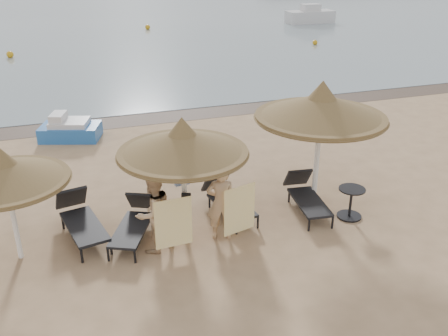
{
  "coord_description": "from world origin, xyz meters",
  "views": [
    {
      "loc": [
        -2.76,
        -8.98,
        6.2
      ],
      "look_at": [
        0.66,
        1.2,
        1.34
      ],
      "focal_mm": 40.0,
      "sensor_mm": 36.0,
      "label": 1
    }
  ],
  "objects_px": {
    "lounger_near_right": "(227,198)",
    "person_right": "(221,197)",
    "pedal_boat": "(70,129)",
    "lounger_far_left": "(80,218)",
    "lounger_far_right": "(306,195)",
    "palapa_center": "(183,143)",
    "palapa_right": "(321,107)",
    "side_table": "(350,204)",
    "palapa_left": "(4,172)",
    "person_left": "(153,207)",
    "lounger_near_left": "(135,221)"
  },
  "relations": [
    {
      "from": "lounger_far_left",
      "to": "pedal_boat",
      "type": "distance_m",
      "value": 6.54
    },
    {
      "from": "palapa_center",
      "to": "pedal_boat",
      "type": "xyz_separation_m",
      "value": [
        -2.22,
        7.32,
        -1.94
      ]
    },
    {
      "from": "palapa_left",
      "to": "pedal_boat",
      "type": "distance_m",
      "value": 7.42
    },
    {
      "from": "person_right",
      "to": "pedal_boat",
      "type": "height_order",
      "value": "person_right"
    },
    {
      "from": "lounger_near_right",
      "to": "person_right",
      "type": "height_order",
      "value": "person_right"
    },
    {
      "from": "person_left",
      "to": "pedal_boat",
      "type": "relative_size",
      "value": 0.95
    },
    {
      "from": "palapa_left",
      "to": "lounger_near_left",
      "type": "xyz_separation_m",
      "value": [
        2.49,
        0.07,
        -1.64
      ]
    },
    {
      "from": "lounger_far_right",
      "to": "palapa_left",
      "type": "bearing_deg",
      "value": -173.09
    },
    {
      "from": "side_table",
      "to": "lounger_far_left",
      "type": "bearing_deg",
      "value": 168.49
    },
    {
      "from": "palapa_center",
      "to": "lounger_near_left",
      "type": "distance_m",
      "value": 2.22
    },
    {
      "from": "lounger_far_left",
      "to": "lounger_far_right",
      "type": "relative_size",
      "value": 1.1
    },
    {
      "from": "lounger_near_left",
      "to": "lounger_far_right",
      "type": "xyz_separation_m",
      "value": [
        4.32,
        -0.08,
        0.0
      ]
    },
    {
      "from": "palapa_left",
      "to": "person_left",
      "type": "distance_m",
      "value": 3.05
    },
    {
      "from": "side_table",
      "to": "person_left",
      "type": "xyz_separation_m",
      "value": [
        -4.83,
        0.12,
        0.7
      ]
    },
    {
      "from": "palapa_center",
      "to": "palapa_right",
      "type": "distance_m",
      "value": 3.64
    },
    {
      "from": "lounger_near_left",
      "to": "person_left",
      "type": "xyz_separation_m",
      "value": [
        0.33,
        -0.69,
        0.67
      ]
    },
    {
      "from": "lounger_near_right",
      "to": "side_table",
      "type": "relative_size",
      "value": 2.55
    },
    {
      "from": "palapa_left",
      "to": "side_table",
      "type": "height_order",
      "value": "palapa_left"
    },
    {
      "from": "palapa_left",
      "to": "palapa_center",
      "type": "height_order",
      "value": "palapa_center"
    },
    {
      "from": "person_left",
      "to": "pedal_boat",
      "type": "xyz_separation_m",
      "value": [
        -1.43,
        7.71,
        -0.72
      ]
    },
    {
      "from": "lounger_far_left",
      "to": "side_table",
      "type": "bearing_deg",
      "value": -23.15
    },
    {
      "from": "palapa_left",
      "to": "lounger_near_right",
      "type": "xyz_separation_m",
      "value": [
        4.86,
        0.47,
        -1.64
      ]
    },
    {
      "from": "lounger_near_left",
      "to": "person_right",
      "type": "distance_m",
      "value": 2.09
    },
    {
      "from": "side_table",
      "to": "pedal_boat",
      "type": "distance_m",
      "value": 10.02
    },
    {
      "from": "side_table",
      "to": "person_right",
      "type": "bearing_deg",
      "value": 177.95
    },
    {
      "from": "lounger_near_left",
      "to": "lounger_near_right",
      "type": "xyz_separation_m",
      "value": [
        2.37,
        0.39,
        -0.0
      ]
    },
    {
      "from": "lounger_far_right",
      "to": "person_left",
      "type": "distance_m",
      "value": 4.09
    },
    {
      "from": "lounger_far_right",
      "to": "person_right",
      "type": "xyz_separation_m",
      "value": [
        -2.46,
        -0.61,
        0.65
      ]
    },
    {
      "from": "lounger_far_right",
      "to": "person_right",
      "type": "height_order",
      "value": "person_right"
    },
    {
      "from": "palapa_left",
      "to": "lounger_near_right",
      "type": "height_order",
      "value": "palapa_left"
    },
    {
      "from": "lounger_far_left",
      "to": "lounger_near_right",
      "type": "relative_size",
      "value": 1.11
    },
    {
      "from": "side_table",
      "to": "person_right",
      "type": "relative_size",
      "value": 0.37
    },
    {
      "from": "palapa_right",
      "to": "lounger_near_left",
      "type": "bearing_deg",
      "value": -177.51
    },
    {
      "from": "lounger_near_right",
      "to": "lounger_far_right",
      "type": "relative_size",
      "value": 0.99
    },
    {
      "from": "lounger_near_right",
      "to": "person_right",
      "type": "distance_m",
      "value": 1.37
    },
    {
      "from": "person_right",
      "to": "pedal_boat",
      "type": "xyz_separation_m",
      "value": [
        -2.96,
        7.71,
        -0.71
      ]
    },
    {
      "from": "palapa_right",
      "to": "person_right",
      "type": "height_order",
      "value": "palapa_right"
    },
    {
      "from": "palapa_right",
      "to": "pedal_boat",
      "type": "bearing_deg",
      "value": 130.45
    },
    {
      "from": "palapa_left",
      "to": "lounger_far_left",
      "type": "xyz_separation_m",
      "value": [
        1.32,
        0.55,
        -1.6
      ]
    },
    {
      "from": "lounger_far_left",
      "to": "person_left",
      "type": "bearing_deg",
      "value": -49.67
    },
    {
      "from": "side_table",
      "to": "person_left",
      "type": "relative_size",
      "value": 0.37
    },
    {
      "from": "lounger_far_left",
      "to": "person_right",
      "type": "distance_m",
      "value": 3.3
    },
    {
      "from": "palapa_right",
      "to": "side_table",
      "type": "bearing_deg",
      "value": -65.94
    },
    {
      "from": "pedal_boat",
      "to": "lounger_far_right",
      "type": "bearing_deg",
      "value": -34.67
    },
    {
      "from": "palapa_left",
      "to": "pedal_boat",
      "type": "xyz_separation_m",
      "value": [
        1.39,
        7.09,
        -1.69
      ]
    },
    {
      "from": "lounger_near_right",
      "to": "person_right",
      "type": "xyz_separation_m",
      "value": [
        -0.51,
        -1.08,
        0.66
      ]
    },
    {
      "from": "lounger_far_left",
      "to": "lounger_far_right",
      "type": "bearing_deg",
      "value": -17.45
    },
    {
      "from": "lounger_far_left",
      "to": "lounger_near_left",
      "type": "bearing_deg",
      "value": -34.03
    },
    {
      "from": "side_table",
      "to": "person_left",
      "type": "height_order",
      "value": "person_left"
    },
    {
      "from": "palapa_left",
      "to": "side_table",
      "type": "distance_m",
      "value": 7.87
    }
  ]
}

